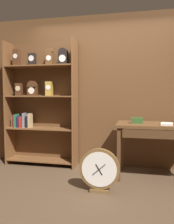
{
  "coord_description": "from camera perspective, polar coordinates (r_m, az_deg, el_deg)",
  "views": [
    {
      "loc": [
        0.56,
        -2.62,
        1.25
      ],
      "look_at": [
        -0.16,
        0.63,
        0.99
      ],
      "focal_mm": 37.03,
      "sensor_mm": 36.0,
      "label": 1
    }
  ],
  "objects": [
    {
      "name": "workbench",
      "position": [
        3.56,
        18.26,
        -4.38
      ],
      "size": [
        1.34,
        0.64,
        0.82
      ],
      "color": "brown",
      "rests_on": "ground"
    },
    {
      "name": "back_wood_panel",
      "position": [
        4.03,
        4.52,
        5.11
      ],
      "size": [
        4.8,
        0.05,
        2.6
      ],
      "primitive_type": "cube",
      "color": "brown",
      "rests_on": "ground"
    },
    {
      "name": "ground_plane",
      "position": [
        2.95,
        0.39,
        -20.6
      ],
      "size": [
        10.0,
        10.0,
        0.0
      ],
      "primitive_type": "plane",
      "color": "#4C3826"
    },
    {
      "name": "open_repair_manual",
      "position": [
        3.46,
        19.11,
        -2.82
      ],
      "size": [
        0.19,
        0.24,
        0.02
      ],
      "primitive_type": "cube",
      "rotation": [
        0.0,
        0.0,
        -0.14
      ],
      "color": "silver",
      "rests_on": "workbench"
    },
    {
      "name": "bookshelf",
      "position": [
        4.16,
        -11.37,
        2.56
      ],
      "size": [
        1.26,
        0.34,
        2.17
      ],
      "color": "brown",
      "rests_on": "ground"
    },
    {
      "name": "round_clock_large",
      "position": [
        3.03,
        3.08,
        -14.11
      ],
      "size": [
        0.52,
        0.11,
        0.56
      ],
      "color": "brown",
      "rests_on": "ground"
    },
    {
      "name": "toolbox_small",
      "position": [
        3.52,
        12.26,
        -2.06
      ],
      "size": [
        0.17,
        0.1,
        0.09
      ],
      "primitive_type": "cube",
      "color": "#2D5123",
      "rests_on": "workbench"
    }
  ]
}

